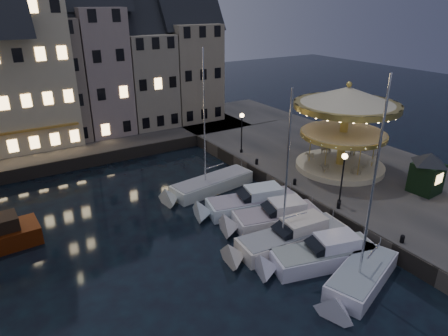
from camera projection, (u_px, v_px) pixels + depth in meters
ground at (274, 252)px, 27.28m from camera, size 160.00×160.00×0.00m
quay_east at (349, 172)px, 38.56m from camera, size 16.00×56.00×1.30m
quay_north at (63, 147)px, 45.01m from camera, size 44.00×12.00×1.30m
quaywall_e at (285, 191)px, 34.65m from camera, size 0.15×44.00×1.30m
quaywall_n at (95, 160)px, 41.30m from camera, size 48.00×0.15×1.30m
streetlamp_b at (343, 172)px, 30.03m from camera, size 0.44×0.44×4.17m
streetlamp_c at (242, 127)px, 40.58m from camera, size 0.44×0.44×4.17m
streetlamp_d at (368, 126)px, 41.03m from camera, size 0.44×0.44×4.17m
bollard_a at (402, 238)px, 25.98m from camera, size 0.30×0.30×0.57m
bollard_b at (339, 205)px, 30.28m from camera, size 0.30×0.30×0.57m
bollard_c at (295, 181)px, 34.19m from camera, size 0.30×0.30×0.57m
bollard_d at (257, 161)px, 38.49m from camera, size 0.30×0.30×0.57m
townhouse_nc at (47, 72)px, 43.43m from camera, size 6.82×8.00×14.80m
townhouse_nd at (99, 63)px, 46.05m from camera, size 5.50×8.00×15.80m
townhouse_ne at (145, 72)px, 49.29m from camera, size 6.16×8.00×12.80m
townhouse_nf at (188, 64)px, 52.06m from camera, size 6.82×8.00×13.80m
motorboat_a at (358, 281)px, 23.69m from camera, size 7.16×4.40×11.95m
motorboat_b at (318, 256)px, 25.79m from camera, size 8.05×4.14×2.15m
motorboat_c at (287, 239)px, 27.62m from camera, size 9.08×3.08×12.01m
motorboat_d at (272, 218)px, 30.30m from camera, size 7.66×4.14×2.15m
motorboat_e at (248, 204)px, 32.47m from camera, size 8.57×4.20×2.15m
motorboat_f at (207, 186)px, 35.85m from camera, size 9.00×3.41×11.89m
carousel at (346, 113)px, 35.55m from camera, size 9.33×9.33×8.16m
ticket_kiosk at (429, 166)px, 32.13m from camera, size 3.32×3.32×3.89m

